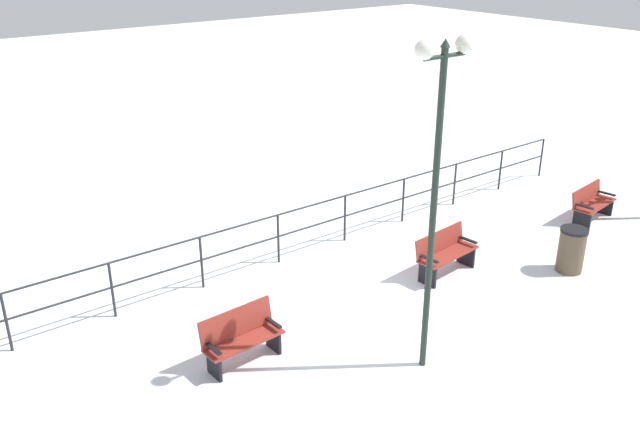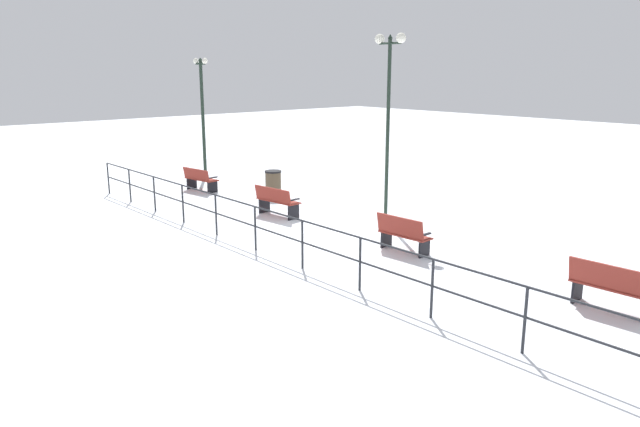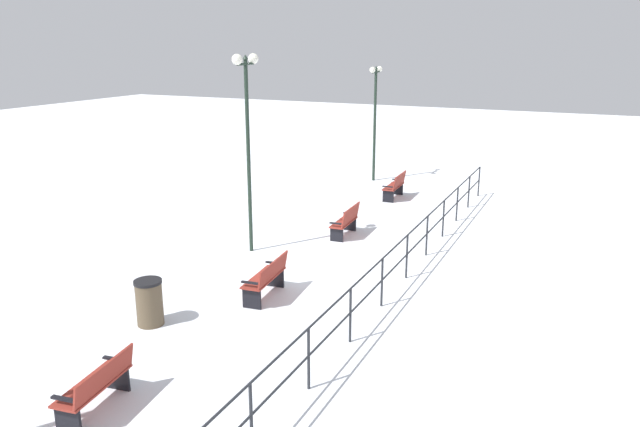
# 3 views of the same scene
# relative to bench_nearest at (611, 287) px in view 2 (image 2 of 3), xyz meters

# --- Properties ---
(ground_plane) EXTENTS (80.00, 80.00, 0.00)m
(ground_plane) POSITION_rel_bench_nearest_xyz_m (-0.03, 7.41, -0.49)
(ground_plane) COLOR white
(ground_plane) RESTS_ON ground
(bench_nearest) EXTENTS (0.56, 1.48, 0.94)m
(bench_nearest) POSITION_rel_bench_nearest_xyz_m (0.00, 0.00, 0.00)
(bench_nearest) COLOR maroon
(bench_nearest) RESTS_ON ground
(bench_second) EXTENTS (0.56, 1.39, 0.92)m
(bench_second) POSITION_rel_bench_nearest_xyz_m (-0.09, 4.94, -0.02)
(bench_second) COLOR maroon
(bench_second) RESTS_ON ground
(bench_third) EXTENTS (0.68, 1.54, 0.91)m
(bench_third) POSITION_rel_bench_nearest_xyz_m (-0.21, 9.87, -0.01)
(bench_third) COLOR maroon
(bench_third) RESTS_ON ground
(bench_fourth) EXTENTS (0.72, 1.48, 0.84)m
(bench_fourth) POSITION_rel_bench_nearest_xyz_m (0.01, 14.80, -0.05)
(bench_fourth) COLOR maroon
(bench_fourth) RESTS_ON ground
(lamppost_middle) EXTENTS (0.27, 1.06, 5.29)m
(lamppost_middle) POSITION_rel_bench_nearest_xyz_m (1.78, 7.25, 3.27)
(lamppost_middle) COLOR #1E2D23
(lamppost_middle) RESTS_ON ground
(lamppost_far) EXTENTS (0.23, 0.93, 4.78)m
(lamppost_far) POSITION_rel_bench_nearest_xyz_m (1.78, 17.47, 2.51)
(lamppost_far) COLOR #1E2D23
(lamppost_far) RESTS_ON ground
(waterfront_railing) EXTENTS (0.05, 18.24, 1.12)m
(waterfront_railing) POSITION_rel_bench_nearest_xyz_m (-2.70, 7.41, 0.26)
(waterfront_railing) COLOR #26282D
(waterfront_railing) RESTS_ON ground
(trash_bin) EXTENTS (0.57, 0.57, 0.96)m
(trash_bin) POSITION_rel_bench_nearest_xyz_m (1.29, 12.05, -0.00)
(trash_bin) COLOR brown
(trash_bin) RESTS_ON ground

